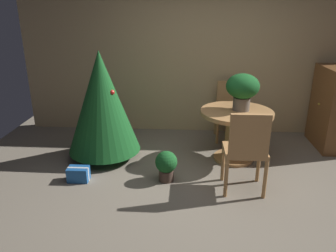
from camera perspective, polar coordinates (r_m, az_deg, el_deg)
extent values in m
plane|color=#756B5B|center=(3.82, 7.11, -12.34)|extent=(6.60, 6.60, 0.00)
cube|color=tan|center=(5.47, 6.47, 12.28)|extent=(6.00, 0.10, 2.60)
cylinder|color=#B27F4C|center=(4.75, 11.30, -5.41)|extent=(0.56, 0.56, 0.04)
cylinder|color=#B27F4C|center=(4.62, 11.58, -1.70)|extent=(0.27, 0.27, 0.62)
cylinder|color=#B27F4C|center=(4.51, 11.88, 2.30)|extent=(0.98, 0.98, 0.05)
cylinder|color=#665B51|center=(4.52, 12.64, 3.80)|extent=(0.23, 0.23, 0.18)
ellipsoid|color=#195623|center=(4.46, 12.88, 6.79)|extent=(0.44, 0.44, 0.33)
sphere|color=#EAD14C|center=(4.58, 13.69, 7.04)|extent=(0.06, 0.06, 0.06)
sphere|color=#EAD14C|center=(4.59, 13.62, 8.10)|extent=(0.08, 0.08, 0.08)
sphere|color=#EAD14C|center=(4.63, 11.98, 7.26)|extent=(0.08, 0.08, 0.08)
sphere|color=#EAD14C|center=(4.35, 11.29, 6.74)|extent=(0.06, 0.06, 0.06)
cylinder|color=#B27F4C|center=(4.09, 9.55, -6.39)|extent=(0.04, 0.04, 0.47)
cylinder|color=#B27F4C|center=(4.16, 15.49, -6.41)|extent=(0.04, 0.04, 0.47)
cylinder|color=#B27F4C|center=(3.76, 10.09, -8.95)|extent=(0.04, 0.04, 0.47)
cylinder|color=#B27F4C|center=(3.83, 16.56, -8.92)|extent=(0.04, 0.04, 0.47)
cube|color=#B27F4C|center=(3.84, 13.23, -4.21)|extent=(0.47, 0.42, 0.05)
cube|color=#B27F4C|center=(3.57, 14.02, -1.61)|extent=(0.43, 0.05, 0.47)
cylinder|color=#B27F4C|center=(5.20, 12.83, -0.80)|extent=(0.04, 0.04, 0.44)
cylinder|color=#B27F4C|center=(5.16, 8.59, -0.72)|extent=(0.04, 0.04, 0.44)
cylinder|color=#B27F4C|center=(5.58, 12.22, 0.68)|extent=(0.04, 0.04, 0.44)
cylinder|color=#B27F4C|center=(5.53, 8.27, 0.77)|extent=(0.04, 0.04, 0.44)
cube|color=#B27F4C|center=(5.28, 10.64, 2.52)|extent=(0.43, 0.45, 0.05)
cube|color=#B27F4C|center=(5.41, 10.57, 5.53)|extent=(0.39, 0.05, 0.42)
cylinder|color=brown|center=(4.79, -10.82, -4.62)|extent=(0.10, 0.10, 0.12)
cone|color=#195623|center=(4.53, -11.44, 4.07)|extent=(1.00, 1.00, 1.39)
sphere|color=red|center=(4.37, -9.71, 5.80)|extent=(0.07, 0.07, 0.07)
sphere|color=red|center=(4.81, -8.68, 2.61)|extent=(0.07, 0.07, 0.07)
sphere|color=gold|center=(4.86, -12.00, 2.92)|extent=(0.07, 0.07, 0.07)
sphere|color=#2D51A8|center=(4.75, -13.53, 3.22)|extent=(0.05, 0.05, 0.05)
sphere|color=red|center=(4.96, -13.60, 0.25)|extent=(0.06, 0.06, 0.06)
sphere|color=#2D51A8|center=(4.60, -13.26, 6.70)|extent=(0.04, 0.04, 0.04)
sphere|color=#2D51A8|center=(4.55, -14.95, -0.40)|extent=(0.04, 0.04, 0.04)
sphere|color=red|center=(4.76, -13.94, 2.83)|extent=(0.06, 0.06, 0.06)
cube|color=#1E569E|center=(4.23, -15.33, -8.08)|extent=(0.26, 0.17, 0.18)
cube|color=silver|center=(4.23, -15.33, -8.08)|extent=(0.26, 0.03, 0.18)
cube|color=brown|center=(5.48, 27.09, 2.77)|extent=(0.47, 0.82, 1.22)
sphere|color=#B29338|center=(5.37, 24.80, 3.50)|extent=(0.04, 0.04, 0.04)
cylinder|color=#4C382D|center=(4.10, -0.30, -8.53)|extent=(0.18, 0.18, 0.14)
sphere|color=#195623|center=(4.02, -0.31, -6.27)|extent=(0.27, 0.27, 0.27)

